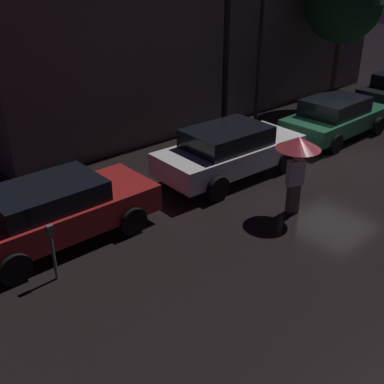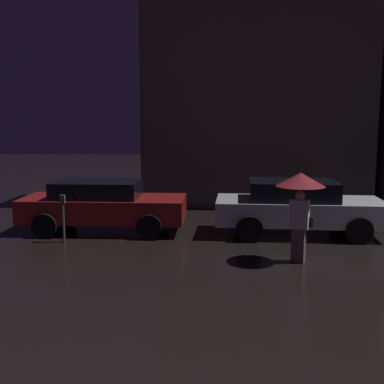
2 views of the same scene
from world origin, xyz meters
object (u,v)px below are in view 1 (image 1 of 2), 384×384
parked_car_green (336,117)px  parked_car_white (230,151)px  pedestrian_with_umbrella (298,152)px  parking_meter (52,246)px  street_lamp_near (262,19)px  parked_car_red (55,211)px

parked_car_green → parked_car_white: bearing=177.2°
parked_car_white → pedestrian_with_umbrella: (-0.36, -2.58, 0.82)m
parking_meter → street_lamp_near: size_ratio=0.25×
parked_car_red → street_lamp_near: street_lamp_near is taller
parked_car_red → parked_car_white: (5.39, -0.06, 0.02)m
parked_car_red → pedestrian_with_umbrella: bearing=-28.0°
parked_car_red → pedestrian_with_umbrella: size_ratio=2.26×
parked_car_red → parked_car_white: parked_car_white is taller
parked_car_green → parking_meter: size_ratio=3.48×
pedestrian_with_umbrella → parking_meter: pedestrian_with_umbrella is taller
parked_car_white → parked_car_green: bearing=0.9°
parked_car_red → street_lamp_near: (9.35, 2.46, 3.03)m
pedestrian_with_umbrella → parked_car_green: bearing=47.1°
pedestrian_with_umbrella → street_lamp_near: size_ratio=0.40×
parked_car_green → pedestrian_with_umbrella: (-5.47, -2.47, 0.88)m
parked_car_red → parked_car_green: size_ratio=1.05×
parked_car_green → street_lamp_near: 4.20m
parked_car_red → parked_car_white: bearing=-0.9°
parked_car_red → pedestrian_with_umbrella: (5.03, -2.65, 0.84)m
parked_car_white → street_lamp_near: size_ratio=0.90×
pedestrian_with_umbrella → street_lamp_near: bearing=72.5°
pedestrian_with_umbrella → street_lamp_near: 7.05m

